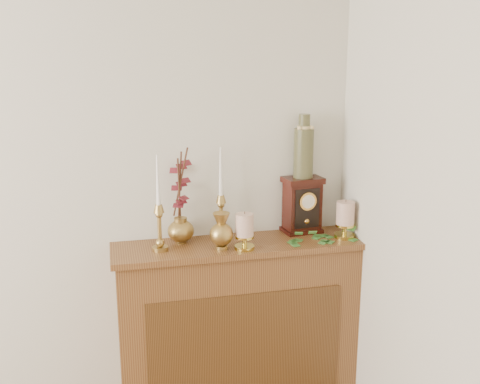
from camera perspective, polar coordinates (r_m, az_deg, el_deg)
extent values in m
cube|color=brown|center=(2.97, -0.17, -13.91)|extent=(1.20, 0.30, 0.90)
cube|color=#583719|center=(2.86, 0.55, -16.10)|extent=(0.96, 0.01, 0.63)
cube|color=brown|center=(2.78, -0.18, -5.43)|extent=(1.24, 0.34, 0.03)
cylinder|color=#AE8745|center=(2.69, -8.10, -5.71)|extent=(0.08, 0.08, 0.02)
sphere|color=#AE8745|center=(2.68, -8.12, -5.13)|extent=(0.04, 0.04, 0.04)
cylinder|color=#AE8745|center=(2.66, -8.17, -3.77)|extent=(0.02, 0.02, 0.13)
sphere|color=#AE8745|center=(2.64, -8.23, -2.28)|extent=(0.03, 0.03, 0.03)
cone|color=#AE8745|center=(2.63, -8.25, -1.68)|extent=(0.05, 0.05, 0.04)
cone|color=white|center=(2.60, -8.35, 1.16)|extent=(0.02, 0.02, 0.24)
cylinder|color=#AE8745|center=(2.82, -1.92, -4.64)|extent=(0.08, 0.08, 0.02)
sphere|color=#AE8745|center=(2.81, -1.92, -4.08)|extent=(0.04, 0.04, 0.04)
cylinder|color=#AE8745|center=(2.79, -1.93, -2.75)|extent=(0.02, 0.02, 0.14)
sphere|color=#AE8745|center=(2.77, -1.94, -1.30)|extent=(0.04, 0.04, 0.04)
cone|color=#AE8745|center=(2.76, -1.95, -0.72)|extent=(0.05, 0.05, 0.04)
cone|color=white|center=(2.73, -1.97, 2.04)|extent=(0.02, 0.02, 0.24)
cylinder|color=#AE8745|center=(2.68, -1.89, -5.66)|extent=(0.06, 0.06, 0.02)
sphere|color=#AE8745|center=(2.66, -1.90, -4.31)|extent=(0.11, 0.11, 0.11)
cone|color=#AE8745|center=(2.63, -1.92, -2.74)|extent=(0.08, 0.08, 0.06)
cylinder|color=#AE8745|center=(2.79, -6.00, -5.05)|extent=(0.06, 0.06, 0.01)
ellipsoid|color=#AE8745|center=(2.77, -6.03, -3.96)|extent=(0.13, 0.13, 0.11)
cylinder|color=#AE8745|center=(2.75, -6.06, -2.85)|extent=(0.06, 0.06, 0.02)
cylinder|color=#472819|center=(2.72, -6.21, 0.38)|extent=(0.02, 0.08, 0.31)
cylinder|color=#472819|center=(2.72, -6.13, 0.67)|extent=(0.02, 0.07, 0.34)
cylinder|color=#472819|center=(2.71, -6.07, 0.96)|extent=(0.07, 0.10, 0.36)
cylinder|color=gold|center=(2.69, 0.46, -5.64)|extent=(0.10, 0.10, 0.02)
cylinder|color=gold|center=(2.68, 0.46, -5.06)|extent=(0.02, 0.02, 0.04)
cylinder|color=gold|center=(2.67, 0.46, -4.56)|extent=(0.09, 0.09, 0.01)
cylinder|color=beige|center=(2.65, 0.47, -3.35)|extent=(0.09, 0.09, 0.11)
cylinder|color=#472819|center=(2.63, 0.47, -2.13)|extent=(0.00, 0.00, 0.01)
cylinder|color=gold|center=(2.90, 10.55, -4.39)|extent=(0.10, 0.10, 0.02)
cylinder|color=gold|center=(2.89, 10.58, -3.81)|extent=(0.02, 0.02, 0.05)
cylinder|color=gold|center=(2.88, 10.60, -3.31)|extent=(0.10, 0.10, 0.01)
cylinder|color=beige|center=(2.86, 10.66, -2.11)|extent=(0.09, 0.09, 0.11)
cylinder|color=#472819|center=(2.84, 10.71, -0.89)|extent=(0.00, 0.00, 0.01)
cube|color=#3A772D|center=(2.88, 12.45, -4.70)|extent=(0.06, 0.05, 0.00)
cube|color=#3A772D|center=(2.89, 11.60, -4.61)|extent=(0.04, 0.04, 0.00)
cube|color=#3A772D|center=(2.87, 10.04, -4.67)|extent=(0.06, 0.06, 0.00)
cube|color=#3A772D|center=(2.87, 10.30, -4.69)|extent=(0.05, 0.05, 0.00)
cube|color=#3A772D|center=(2.81, 5.10, -4.88)|extent=(0.06, 0.05, 0.00)
cube|color=#3A772D|center=(2.72, 5.80, -5.54)|extent=(0.06, 0.05, 0.00)
cube|color=#3A772D|center=(2.84, 9.59, -4.84)|extent=(0.04, 0.05, 0.00)
cube|color=#3A772D|center=(2.86, 8.17, -4.65)|extent=(0.06, 0.05, 0.00)
cube|color=#3A772D|center=(2.79, 6.74, -5.09)|extent=(0.06, 0.05, 0.00)
cube|color=#3A772D|center=(2.81, 6.66, -4.93)|extent=(0.05, 0.05, 0.00)
cube|color=#3A772D|center=(2.83, 5.42, -4.76)|extent=(0.04, 0.05, 0.00)
cube|color=#3A772D|center=(2.87, 8.60, -4.63)|extent=(0.05, 0.04, 0.00)
cube|color=#3A772D|center=(2.88, 7.35, -4.48)|extent=(0.05, 0.06, 0.00)
cube|color=#3A772D|center=(2.79, 6.00, -4.20)|extent=(0.04, 0.03, 0.02)
cube|color=#3A772D|center=(2.76, 7.39, -4.10)|extent=(0.04, 0.05, 0.02)
cube|color=#3A772D|center=(2.88, 11.29, -3.64)|extent=(0.05, 0.05, 0.02)
cube|color=#360F0A|center=(2.96, 6.25, -3.83)|extent=(0.21, 0.16, 0.02)
cube|color=#360F0A|center=(2.92, 6.32, -1.48)|extent=(0.19, 0.14, 0.25)
cube|color=#360F0A|center=(2.89, 6.39, 1.22)|extent=(0.21, 0.16, 0.03)
cube|color=black|center=(2.87, 6.84, -1.68)|extent=(0.14, 0.02, 0.20)
cylinder|color=gold|center=(2.85, 6.91, -0.95)|extent=(0.09, 0.02, 0.09)
cylinder|color=silver|center=(2.85, 6.91, -0.95)|extent=(0.07, 0.01, 0.07)
sphere|color=gold|center=(2.89, 6.78, -2.96)|extent=(0.03, 0.03, 0.03)
cylinder|color=#193328|center=(2.86, 6.47, 3.93)|extent=(0.10, 0.10, 0.25)
cylinder|color=#193328|center=(2.84, 6.55, 7.03)|extent=(0.06, 0.06, 0.08)
cylinder|color=#D7BA7C|center=(2.84, 6.54, 6.51)|extent=(0.07, 0.07, 0.02)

